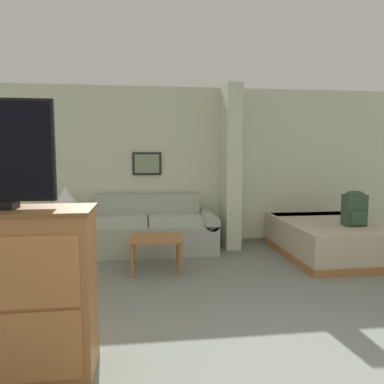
{
  "coord_description": "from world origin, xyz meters",
  "views": [
    {
      "loc": [
        -0.94,
        -2.05,
        1.52
      ],
      "look_at": [
        -0.34,
        2.48,
        1.05
      ],
      "focal_mm": 35.0,
      "sensor_mm": 36.0,
      "label": 1
    }
  ],
  "objects_px": {
    "tv_dresser": "(2,295)",
    "backpack": "(355,208)",
    "coffee_table": "(156,241)",
    "table_lamp": "(65,197)",
    "couch": "(148,231)",
    "bed": "(329,238)"
  },
  "relations": [
    {
      "from": "couch",
      "to": "table_lamp",
      "type": "xyz_separation_m",
      "value": [
        -1.24,
        0.06,
        0.54
      ]
    },
    {
      "from": "backpack",
      "to": "coffee_table",
      "type": "bearing_deg",
      "value": -178.48
    },
    {
      "from": "table_lamp",
      "to": "bed",
      "type": "distance_m",
      "value": 4.03
    },
    {
      "from": "couch",
      "to": "table_lamp",
      "type": "distance_m",
      "value": 1.35
    },
    {
      "from": "coffee_table",
      "to": "tv_dresser",
      "type": "bearing_deg",
      "value": -116.82
    },
    {
      "from": "table_lamp",
      "to": "coffee_table",
      "type": "bearing_deg",
      "value": -39.32
    },
    {
      "from": "couch",
      "to": "coffee_table",
      "type": "distance_m",
      "value": 1.03
    },
    {
      "from": "bed",
      "to": "backpack",
      "type": "distance_m",
      "value": 0.65
    },
    {
      "from": "table_lamp",
      "to": "backpack",
      "type": "bearing_deg",
      "value": -13.94
    },
    {
      "from": "table_lamp",
      "to": "tv_dresser",
      "type": "height_order",
      "value": "tv_dresser"
    },
    {
      "from": "bed",
      "to": "backpack",
      "type": "height_order",
      "value": "backpack"
    },
    {
      "from": "coffee_table",
      "to": "backpack",
      "type": "distance_m",
      "value": 2.78
    },
    {
      "from": "table_lamp",
      "to": "couch",
      "type": "bearing_deg",
      "value": -2.93
    },
    {
      "from": "couch",
      "to": "tv_dresser",
      "type": "height_order",
      "value": "tv_dresser"
    },
    {
      "from": "table_lamp",
      "to": "tv_dresser",
      "type": "relative_size",
      "value": 0.4
    },
    {
      "from": "backpack",
      "to": "table_lamp",
      "type": "bearing_deg",
      "value": 166.06
    },
    {
      "from": "tv_dresser",
      "to": "table_lamp",
      "type": "bearing_deg",
      "value": 93.95
    },
    {
      "from": "table_lamp",
      "to": "backpack",
      "type": "height_order",
      "value": "table_lamp"
    },
    {
      "from": "couch",
      "to": "bed",
      "type": "distance_m",
      "value": 2.76
    },
    {
      "from": "tv_dresser",
      "to": "backpack",
      "type": "relative_size",
      "value": 2.49
    },
    {
      "from": "couch",
      "to": "tv_dresser",
      "type": "relative_size",
      "value": 1.73
    },
    {
      "from": "tv_dresser",
      "to": "backpack",
      "type": "xyz_separation_m",
      "value": [
        3.86,
        2.25,
        0.19
      ]
    }
  ]
}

